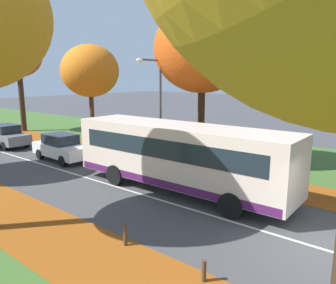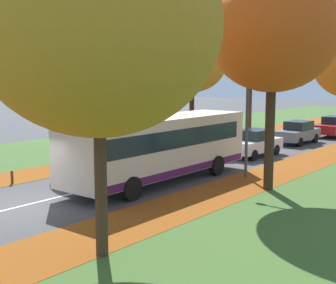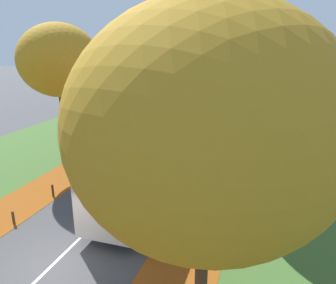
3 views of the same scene
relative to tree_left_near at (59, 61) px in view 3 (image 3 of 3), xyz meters
name	(u,v)px [view 3 (image 3 of 3)]	position (x,y,z in m)	size (l,w,h in m)	color
ground_plane	(47,270)	(5.62, -9.48, -6.79)	(160.00, 160.00, 0.00)	#424244
grass_verge_left	(100,124)	(-3.58, 10.52, -6.79)	(12.00, 90.00, 0.01)	#3D6028
leaf_litter_left	(114,146)	(1.02, 4.52, -6.78)	(2.80, 60.00, 0.00)	#8C4714
grass_verge_right	(296,141)	(14.82, 10.52, -6.79)	(12.00, 90.00, 0.01)	#3D6028
leaf_litter_right	(230,158)	(10.22, 4.52, -6.78)	(2.80, 60.00, 0.00)	#8C4714
road_centre_line	(189,132)	(5.62, 10.52, -6.79)	(0.12, 80.00, 0.01)	silver
tree_left_near	(59,61)	(0.00, 0.00, 0.00)	(5.00, 5.00, 9.08)	#382619
tree_left_mid	(125,66)	(0.12, 9.05, -0.89)	(5.10, 5.10, 8.21)	black
tree_left_far	(157,53)	(-0.42, 18.53, -0.11)	(4.78, 4.78, 8.88)	#422D1E
tree_right_nearest	(207,128)	(11.52, -10.49, -0.69)	(6.39, 6.39, 8.98)	#422D1E
tree_right_near	(249,72)	(11.54, -0.92, -0.24)	(5.41, 5.41, 9.01)	#382619
tree_right_mid	(259,75)	(11.53, 8.97, -1.33)	(4.29, 4.29, 7.42)	#422D1E
tree_right_far	(263,52)	(11.16, 18.76, 0.05)	(4.17, 4.17, 8.80)	#382619
bollard_second	(13,217)	(2.07, -7.24, -6.50)	(0.12, 0.12, 0.58)	#4C3823
bollard_third	(53,191)	(2.09, -4.42, -6.46)	(0.12, 0.12, 0.67)	#4C3823
streetlamp_right	(207,118)	(9.29, 0.52, -3.05)	(1.89, 0.28, 6.00)	#47474C
bus	(150,167)	(7.04, -2.73, -5.09)	(2.74, 10.42, 2.98)	beige
car_white_lead	(191,137)	(6.94, 6.16, -5.98)	(1.91, 4.26, 1.62)	silver
car_grey_following	(207,118)	(6.75, 12.89, -5.98)	(1.84, 4.23, 1.62)	slate
car_red_third_in_line	(222,108)	(7.29, 18.54, -5.98)	(1.87, 4.24, 1.62)	#B21919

